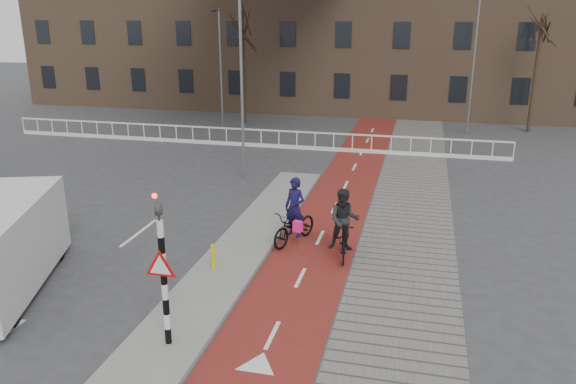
# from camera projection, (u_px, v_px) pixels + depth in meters

# --- Properties ---
(ground) EXTENTS (120.00, 120.00, 0.00)m
(ground) POSITION_uv_depth(u_px,v_px,m) (225.00, 306.00, 14.13)
(ground) COLOR #38383A
(ground) RESTS_ON ground
(bike_lane) EXTENTS (2.50, 60.00, 0.01)m
(bike_lane) POSITION_uv_depth(u_px,v_px,m) (342.00, 192.00, 23.05)
(bike_lane) COLOR maroon
(bike_lane) RESTS_ON ground
(sidewalk) EXTENTS (3.00, 60.00, 0.01)m
(sidewalk) POSITION_uv_depth(u_px,v_px,m) (412.00, 197.00, 22.42)
(sidewalk) COLOR slate
(sidewalk) RESTS_ON ground
(curb_island) EXTENTS (1.80, 16.00, 0.12)m
(curb_island) POSITION_uv_depth(u_px,v_px,m) (247.00, 241.00, 17.97)
(curb_island) COLOR gray
(curb_island) RESTS_ON ground
(traffic_signal) EXTENTS (0.80, 0.80, 3.68)m
(traffic_signal) POSITION_uv_depth(u_px,v_px,m) (163.00, 266.00, 11.79)
(traffic_signal) COLOR black
(traffic_signal) RESTS_ON curb_island
(bollard) EXTENTS (0.12, 0.12, 0.73)m
(bollard) POSITION_uv_depth(u_px,v_px,m) (213.00, 257.00, 15.85)
(bollard) COLOR #CAC70B
(bollard) RESTS_ON curb_island
(cyclist_near) EXTENTS (1.49, 2.22, 2.16)m
(cyclist_near) POSITION_uv_depth(u_px,v_px,m) (295.00, 221.00, 17.80)
(cyclist_near) COLOR black
(cyclist_near) RESTS_ON bike_lane
(cyclist_far) EXTENTS (1.01, 2.07, 2.13)m
(cyclist_far) POSITION_uv_depth(u_px,v_px,m) (344.00, 229.00, 16.73)
(cyclist_far) COLOR black
(cyclist_far) RESTS_ON bike_lane
(railing) EXTENTS (28.00, 0.10, 0.99)m
(railing) POSITION_uv_depth(u_px,v_px,m) (244.00, 141.00, 30.88)
(railing) COLOR silver
(railing) RESTS_ON ground
(townhouse_row) EXTENTS (46.00, 10.00, 15.90)m
(townhouse_row) POSITION_uv_depth(u_px,v_px,m) (328.00, 1.00, 42.01)
(townhouse_row) COLOR #7F6047
(townhouse_row) RESTS_ON ground
(tree_mid) EXTENTS (0.23, 0.23, 7.19)m
(tree_mid) POSITION_uv_depth(u_px,v_px,m) (243.00, 68.00, 36.18)
(tree_mid) COLOR black
(tree_mid) RESTS_ON ground
(tree_right) EXTENTS (0.24, 0.24, 6.95)m
(tree_right) POSITION_uv_depth(u_px,v_px,m) (535.00, 75.00, 33.57)
(tree_right) COLOR black
(tree_right) RESTS_ON ground
(streetlight_near) EXTENTS (0.12, 0.12, 8.39)m
(streetlight_near) POSITION_uv_depth(u_px,v_px,m) (242.00, 84.00, 23.61)
(streetlight_near) COLOR slate
(streetlight_near) RESTS_ON ground
(streetlight_left) EXTENTS (0.12, 0.12, 7.26)m
(streetlight_left) POSITION_uv_depth(u_px,v_px,m) (221.00, 69.00, 35.11)
(streetlight_left) COLOR slate
(streetlight_left) RESTS_ON ground
(streetlight_right) EXTENTS (0.12, 0.12, 8.01)m
(streetlight_right) POSITION_uv_depth(u_px,v_px,m) (473.00, 67.00, 32.78)
(streetlight_right) COLOR slate
(streetlight_right) RESTS_ON ground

